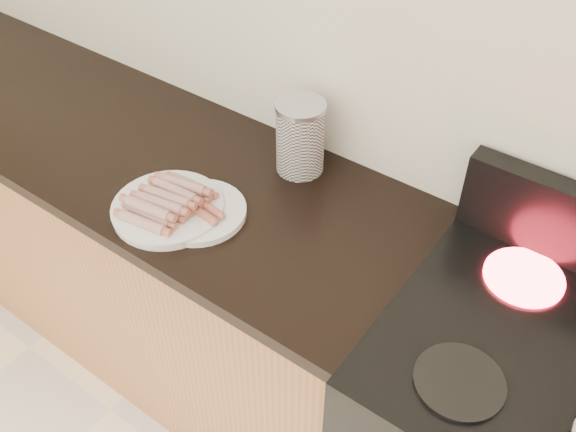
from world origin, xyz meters
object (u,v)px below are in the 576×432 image
Objects in this scene: main_plate at (168,210)px; side_plate at (199,212)px; canister at (300,137)px; mug at (294,140)px.

side_plate is at bearing 31.16° from main_plate.
side_plate is at bearing -107.47° from canister.
side_plate is 1.18× the size of canister.
main_plate is 1.36× the size of canister.
mug reaches higher than main_plate.
main_plate is at bearing -107.44° from mug.
mug is (0.12, 0.38, 0.05)m from main_plate.
side_plate is at bearing -98.70° from mug.
mug is (-0.04, 0.03, -0.05)m from canister.
canister reaches higher than side_plate.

